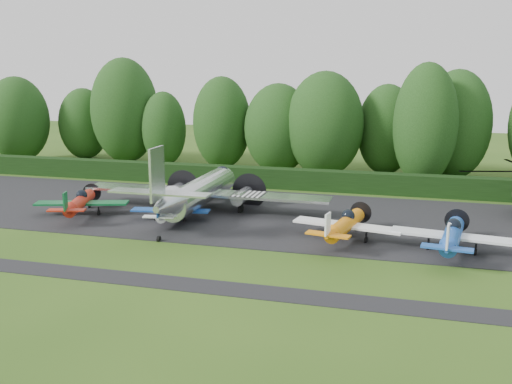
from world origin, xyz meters
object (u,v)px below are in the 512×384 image
(light_plane_red, at_px, (80,202))
(light_plane_white, at_px, (169,210))
(transport_plane, at_px, (199,192))
(light_plane_blue, at_px, (452,235))
(light_plane_orange, at_px, (345,224))

(light_plane_red, height_order, light_plane_white, light_plane_red)
(transport_plane, bearing_deg, light_plane_white, -116.69)
(transport_plane, height_order, light_plane_blue, transport_plane)
(light_plane_orange, xyz_separation_m, light_plane_blue, (7.00, -0.93, 0.04))
(light_plane_red, bearing_deg, light_plane_orange, 13.40)
(light_plane_red, relative_size, light_plane_white, 1.21)
(light_plane_white, height_order, light_plane_blue, light_plane_blue)
(light_plane_red, relative_size, light_plane_blue, 0.94)
(light_plane_orange, bearing_deg, transport_plane, 149.49)
(light_plane_white, height_order, light_plane_orange, light_plane_orange)
(light_plane_blue, bearing_deg, light_plane_white, 165.20)
(light_plane_red, distance_m, light_plane_blue, 28.66)
(light_plane_red, xyz_separation_m, light_plane_blue, (28.58, -2.14, 0.07))
(light_plane_orange, bearing_deg, light_plane_red, 165.90)
(light_plane_white, bearing_deg, light_plane_blue, 2.20)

